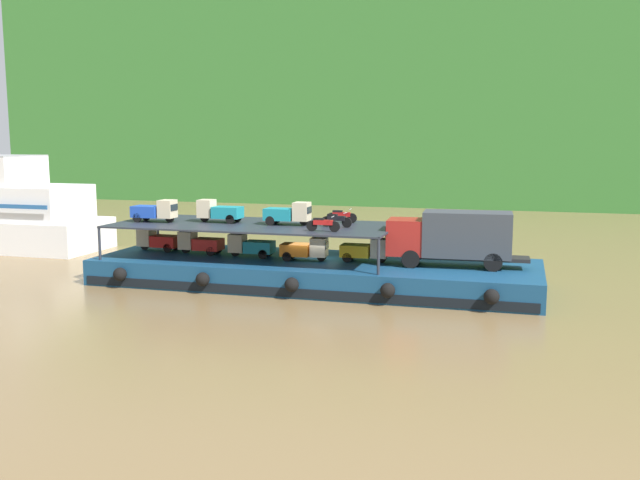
{
  "coord_description": "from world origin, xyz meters",
  "views": [
    {
      "loc": [
        11.66,
        -39.24,
        8.67
      ],
      "look_at": [
        0.38,
        0.0,
        2.7
      ],
      "focal_mm": 39.45,
      "sensor_mm": 36.0,
      "label": 1
    }
  ],
  "objects": [
    {
      "name": "ground_plane",
      "position": [
        0.0,
        0.0,
        0.0
      ],
      "size": [
        400.0,
        400.0,
        0.0
      ],
      "primitive_type": "plane",
      "color": "brown"
    },
    {
      "name": "hillside_far_bank",
      "position": [
        0.0,
        61.87,
        17.04
      ],
      "size": [
        120.23,
        30.8,
        30.26
      ],
      "color": "#33702D",
      "rests_on": "ground"
    },
    {
      "name": "cargo_barge",
      "position": [
        0.0,
        -0.04,
        0.75
      ],
      "size": [
        26.1,
        8.52,
        1.5
      ],
      "color": "navy",
      "rests_on": "ground"
    },
    {
      "name": "covered_lorry",
      "position": [
        8.07,
        0.11,
        3.19
      ],
      "size": [
        7.93,
        2.57,
        3.1
      ],
      "color": "maroon",
      "rests_on": "cargo_barge"
    },
    {
      "name": "cargo_rack",
      "position": [
        -3.8,
        0.0,
        3.43
      ],
      "size": [
        16.9,
        7.09,
        2.0
      ],
      "color": "#232833",
      "rests_on": "cargo_barge"
    },
    {
      "name": "mini_truck_lower_stern",
      "position": [
        -10.56,
        0.56,
        2.19
      ],
      "size": [
        2.76,
        1.24,
        1.38
      ],
      "color": "red",
      "rests_on": "cargo_barge"
    },
    {
      "name": "mini_truck_lower_aft",
      "position": [
        -7.42,
        0.13,
        2.19
      ],
      "size": [
        2.75,
        1.22,
        1.38
      ],
      "color": "red",
      "rests_on": "cargo_barge"
    },
    {
      "name": "mini_truck_lower_mid",
      "position": [
        -3.98,
        -0.05,
        2.19
      ],
      "size": [
        2.77,
        1.25,
        1.38
      ],
      "color": "teal",
      "rests_on": "cargo_barge"
    },
    {
      "name": "mini_truck_lower_fore",
      "position": [
        -0.42,
        -0.38,
        2.19
      ],
      "size": [
        2.79,
        1.28,
        1.38
      ],
      "color": "orange",
      "rests_on": "cargo_barge"
    },
    {
      "name": "mini_truck_lower_bow",
      "position": [
        3.05,
        0.26,
        2.19
      ],
      "size": [
        2.75,
        1.22,
        1.38
      ],
      "color": "gold",
      "rests_on": "cargo_barge"
    },
    {
      "name": "mini_truck_upper_stern",
      "position": [
        -10.03,
        -0.61,
        4.19
      ],
      "size": [
        2.75,
        1.21,
        1.38
      ],
      "color": "#1E47B7",
      "rests_on": "cargo_rack"
    },
    {
      "name": "mini_truck_upper_mid",
      "position": [
        -6.15,
        0.26,
        4.19
      ],
      "size": [
        2.75,
        1.21,
        1.38
      ],
      "color": "teal",
      "rests_on": "cargo_rack"
    },
    {
      "name": "mini_truck_upper_fore",
      "position": [
        -1.63,
        0.18,
        4.19
      ],
      "size": [
        2.74,
        1.21,
        1.38
      ],
      "color": "teal",
      "rests_on": "cargo_rack"
    },
    {
      "name": "motorcycle_upper_port",
      "position": [
        1.15,
        -2.13,
        3.93
      ],
      "size": [
        1.9,
        0.55,
        0.87
      ],
      "color": "black",
      "rests_on": "cargo_rack"
    },
    {
      "name": "motorcycle_upper_centre",
      "position": [
        1.35,
        0.0,
        3.93
      ],
      "size": [
        1.9,
        0.55,
        0.87
      ],
      "color": "black",
      "rests_on": "cargo_rack"
    },
    {
      "name": "motorcycle_upper_stbd",
      "position": [
        1.12,
        2.13,
        3.93
      ],
      "size": [
        1.9,
        0.55,
        0.87
      ],
      "color": "black",
      "rests_on": "cargo_rack"
    }
  ]
}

